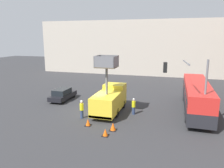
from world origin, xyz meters
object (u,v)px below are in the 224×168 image
Objects in this scene: traffic_light_pole at (191,82)px; road_worker_near_truck at (82,109)px; city_bus at (196,95)px; traffic_cone_near_truck at (105,133)px; traffic_cone_far_side at (113,127)px; traffic_cone_mid_road at (88,123)px; road_worker_directing at (134,106)px; parked_car_curbside at (63,94)px; utility_truck at (110,99)px.

traffic_light_pole is 3.30× the size of road_worker_near_truck.
traffic_cone_near_truck is (-7.57, -8.73, -1.56)m from city_bus.
city_bus is 17.46× the size of traffic_cone_far_side.
traffic_cone_far_side reaches higher than traffic_cone_mid_road.
traffic_cone_far_side is at bearing 117.29° from city_bus.
traffic_light_pole is 9.59× the size of traffic_cone_mid_road.
road_worker_near_truck is at bearing 137.84° from traffic_cone_near_truck.
road_worker_directing is 0.40× the size of parked_car_curbside.
utility_truck is 1.40× the size of parked_car_curbside.
traffic_light_pole is 8.72× the size of traffic_cone_far_side.
road_worker_directing is 5.41m from traffic_cone_mid_road.
traffic_cone_far_side is (3.79, -1.93, -0.60)m from road_worker_near_truck.
utility_truck is 9.67× the size of traffic_cone_mid_road.
traffic_cone_mid_road is at bearing 140.16° from road_worker_directing.
traffic_cone_far_side is (-6.24, -2.44, -3.83)m from traffic_light_pole.
utility_truck is at bearing 93.83° from road_worker_directing.
city_bus is at bearing 45.87° from traffic_cone_far_side.
parked_car_curbside is (-7.20, 2.85, -0.77)m from utility_truck.
utility_truck is at bearing 110.54° from traffic_cone_far_side.
city_bus reaches higher than traffic_cone_far_side.
traffic_light_pole is at bearing 149.96° from city_bus.
city_bus is 11.66m from traffic_cone_near_truck.
road_worker_directing is 5.89m from traffic_cone_near_truck.
traffic_cone_mid_road is (-2.18, 1.58, 0.01)m from traffic_cone_near_truck.
traffic_cone_far_side is at bearing 76.45° from traffic_cone_near_truck.
traffic_light_pole is 9.78× the size of traffic_cone_near_truck.
parked_car_curbside is at bearing 72.62° from city_bus.
traffic_cone_far_side is 11.36m from parked_car_curbside.
city_bus is 10.55m from traffic_cone_far_side.
road_worker_near_truck is at bearing 98.13° from city_bus.
utility_truck reaches higher than road_worker_near_truck.
utility_truck is 9.85× the size of traffic_cone_near_truck.
traffic_light_pole reaches higher than city_bus.
traffic_cone_near_truck is 1.27m from traffic_cone_far_side.
road_worker_directing is at bearing 4.17° from utility_truck.
road_worker_directing is (-6.32, -3.00, -0.98)m from city_bus.
road_worker_near_truck reaches higher than traffic_cone_far_side.
traffic_light_pole is 1.39× the size of parked_car_curbside.
road_worker_near_truck is 0.42× the size of parked_car_curbside.
traffic_cone_far_side is at bearing -7.76° from traffic_cone_mid_road.
traffic_cone_mid_road is 0.91× the size of traffic_cone_far_side.
parked_car_curbside is at bearing 135.40° from traffic_cone_near_truck.
city_bus is at bearing 78.54° from traffic_light_pole.
city_bus is at bearing -64.95° from road_worker_directing.
utility_truck reaches higher than city_bus.
city_bus is 2.00× the size of traffic_light_pole.
traffic_cone_far_side is (2.48, -0.34, 0.03)m from traffic_cone_mid_road.
utility_truck is 7.78m from parked_car_curbside.
traffic_cone_near_truck is at bearing 167.42° from road_worker_directing.
road_worker_directing is (4.74, 2.56, -0.06)m from road_worker_near_truck.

